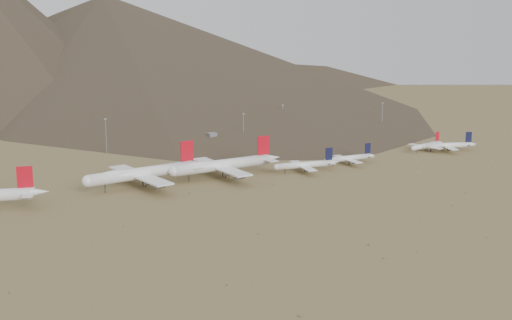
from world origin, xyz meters
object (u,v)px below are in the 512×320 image
narrowbody_b (350,158)px  widebody_centre (142,173)px  widebody_east (223,165)px  narrowbody_a (306,165)px  control_tower (212,142)px

narrowbody_b → widebody_centre: bearing=179.8°
widebody_centre → widebody_east: widebody_centre is taller
widebody_east → narrowbody_a: bearing=-15.5°
widebody_east → widebody_centre: bearing=175.3°
narrowbody_b → narrowbody_a: bearing=-168.8°
widebody_east → narrowbody_b: widebody_east is taller
widebody_centre → narrowbody_b: (143.14, -4.14, -3.90)m
widebody_centre → narrowbody_a: bearing=-15.0°
narrowbody_b → control_tower: size_ratio=3.37×
narrowbody_b → control_tower: bearing=123.8°
widebody_centre → widebody_east: (51.42, -0.21, -0.20)m
widebody_centre → narrowbody_b: 143.25m
control_tower → narrowbody_b: bearing=-57.7°
widebody_centre → control_tower: 122.67m
narrowbody_b → control_tower: narrowbody_b is taller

